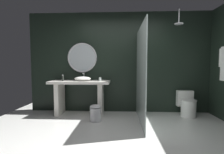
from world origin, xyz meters
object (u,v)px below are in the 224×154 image
vessel_sink (83,79)px  soap_dispenser (63,78)px  round_wall_mirror (82,58)px  waste_bin (96,113)px  rain_shower_head (179,22)px  toilet (187,105)px  tumbler_cup (100,79)px

vessel_sink → soap_dispenser: vessel_sink is taller
round_wall_mirror → waste_bin: bearing=-59.0°
soap_dispenser → rain_shower_head: 3.02m
waste_bin → vessel_sink: bearing=128.5°
toilet → waste_bin: (-2.17, -0.51, -0.09)m
rain_shower_head → soap_dispenser: bearing=177.3°
rain_shower_head → toilet: size_ratio=0.58×
soap_dispenser → toilet: bearing=1.1°
rain_shower_head → waste_bin: bearing=-170.3°
soap_dispenser → toilet: size_ratio=0.26×
soap_dispenser → toilet: (3.05, 0.06, -0.64)m
toilet → tumbler_cup: bearing=-178.7°
tumbler_cup → toilet: (2.13, 0.05, -0.62)m
vessel_sink → soap_dispenser: bearing=-174.6°
vessel_sink → rain_shower_head: size_ratio=1.18×
waste_bin → round_wall_mirror: bearing=121.0°
round_wall_mirror → rain_shower_head: bearing=-10.9°
round_wall_mirror → soap_dispenser: bearing=-143.2°
vessel_sink → soap_dispenser: (-0.49, -0.05, 0.01)m
tumbler_cup → rain_shower_head: size_ratio=0.26×
tumbler_cup → round_wall_mirror: (-0.50, 0.30, 0.54)m
tumbler_cup → waste_bin: 0.84m
soap_dispenser → tumbler_cup: bearing=0.8°
vessel_sink → round_wall_mirror: (-0.07, 0.27, 0.53)m
vessel_sink → tumbler_cup: (0.44, -0.03, -0.01)m
waste_bin → toilet: bearing=13.1°
vessel_sink → tumbler_cup: vessel_sink is taller
rain_shower_head → round_wall_mirror: bearing=169.1°
vessel_sink → rain_shower_head: rain_shower_head is taller
rain_shower_head → vessel_sink: bearing=175.5°
soap_dispenser → waste_bin: bearing=-27.0°
waste_bin → soap_dispenser: bearing=153.0°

